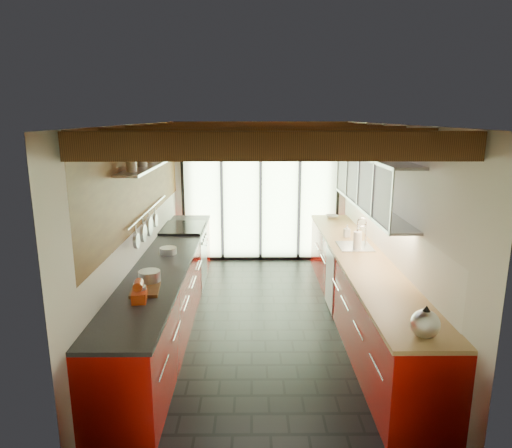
% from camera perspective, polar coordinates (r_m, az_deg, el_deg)
% --- Properties ---
extents(ground, '(5.50, 5.50, 0.00)m').
position_cam_1_polar(ground, '(6.31, 1.00, -11.97)').
color(ground, black).
rests_on(ground, ground).
extents(room_shell, '(5.50, 5.50, 5.50)m').
position_cam_1_polar(room_shell, '(5.80, 1.07, 2.97)').
color(room_shell, silver).
rests_on(room_shell, ground).
extents(ceiling_beams, '(3.14, 5.06, 4.90)m').
position_cam_1_polar(ceiling_beams, '(6.09, 1.00, 11.12)').
color(ceiling_beams, '#593316').
rests_on(ceiling_beams, ground).
extents(glass_door, '(2.95, 0.10, 2.90)m').
position_cam_1_polar(glass_door, '(8.46, 0.58, 6.30)').
color(glass_door, '#C6EAAD').
rests_on(glass_door, ground).
extents(left_counter, '(0.68, 5.00, 0.92)m').
position_cam_1_polar(left_counter, '(6.23, -10.91, -7.96)').
color(left_counter, '#A30D07').
rests_on(left_counter, ground).
extents(range_stove, '(0.66, 0.90, 0.97)m').
position_cam_1_polar(range_stove, '(7.57, -8.98, -3.92)').
color(range_stove, silver).
rests_on(range_stove, ground).
extents(right_counter, '(0.68, 5.00, 0.92)m').
position_cam_1_polar(right_counter, '(6.29, 12.81, -7.83)').
color(right_counter, '#A30D07').
rests_on(right_counter, ground).
extents(sink_assembly, '(0.45, 0.52, 0.43)m').
position_cam_1_polar(sink_assembly, '(6.51, 12.36, -2.46)').
color(sink_assembly, silver).
rests_on(sink_assembly, right_counter).
extents(upper_cabinets_right, '(0.34, 3.00, 3.00)m').
position_cam_1_polar(upper_cabinets_right, '(6.27, 14.24, 5.16)').
color(upper_cabinets_right, silver).
rests_on(upper_cabinets_right, ground).
extents(left_wall_fixtures, '(0.28, 2.60, 0.96)m').
position_cam_1_polar(left_wall_fixtures, '(6.05, -13.05, 5.23)').
color(left_wall_fixtures, silver).
rests_on(left_wall_fixtures, ground).
extents(stand_mixer, '(0.17, 0.26, 0.22)m').
position_cam_1_polar(stand_mixer, '(4.68, -14.36, -8.27)').
color(stand_mixer, red).
rests_on(stand_mixer, left_counter).
extents(pot_large, '(0.31, 0.31, 0.15)m').
position_cam_1_polar(pot_large, '(5.10, -13.16, -6.53)').
color(pot_large, silver).
rests_on(pot_large, left_counter).
extents(pot_small, '(0.26, 0.26, 0.09)m').
position_cam_1_polar(pot_small, '(6.15, -10.92, -3.30)').
color(pot_small, silver).
rests_on(pot_small, left_counter).
extents(cutting_board, '(0.32, 0.42, 0.03)m').
position_cam_1_polar(cutting_board, '(4.93, -13.65, -7.99)').
color(cutting_board, brown).
rests_on(cutting_board, left_counter).
extents(kettle, '(0.27, 0.31, 0.28)m').
position_cam_1_polar(kettle, '(4.09, 20.41, -11.43)').
color(kettle, silver).
rests_on(kettle, right_counter).
extents(paper_towel, '(0.15, 0.15, 0.31)m').
position_cam_1_polar(paper_towel, '(6.33, 12.56, -2.08)').
color(paper_towel, white).
rests_on(paper_towel, right_counter).
extents(soap_bottle, '(0.09, 0.10, 0.19)m').
position_cam_1_polar(soap_bottle, '(6.99, 11.31, -0.85)').
color(soap_bottle, silver).
rests_on(soap_bottle, right_counter).
extents(bowl, '(0.25, 0.25, 0.05)m').
position_cam_1_polar(bowl, '(8.27, 9.46, 0.94)').
color(bowl, silver).
rests_on(bowl, right_counter).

